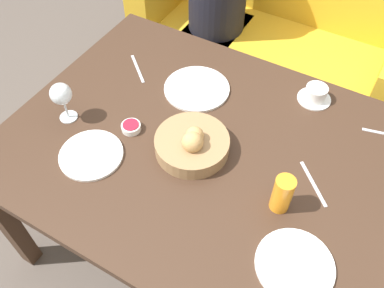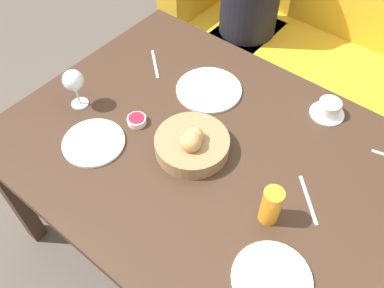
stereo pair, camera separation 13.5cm
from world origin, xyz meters
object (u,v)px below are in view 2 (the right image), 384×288
Objects in this scene: bread_basket at (192,144)px; fork_silver at (155,64)px; plate_near_right at (272,279)px; plate_far_center at (209,90)px; couch at (303,57)px; jam_bowl_berry at (137,120)px; wine_glass at (73,81)px; plate_near_left at (94,142)px; juice_glass at (271,206)px; coffee_cup at (328,109)px; knife_silver at (308,200)px; seated_person at (247,22)px.

fork_silver is at bearing 147.62° from bread_basket.
plate_near_right is 0.75m from plate_far_center.
couch is at bearing 96.09° from bread_basket.
jam_bowl_berry reaches higher than fork_silver.
plate_near_left is at bearing -28.20° from wine_glass.
wine_glass is at bearing -177.46° from juice_glass.
fork_silver is (-0.68, -0.19, -0.03)m from coffee_cup.
knife_silver is (0.80, -0.18, 0.00)m from fork_silver.
plate_near_left is at bearing -146.12° from bread_basket.
coffee_cup reaches higher than plate_far_center.
fork_silver is (-0.73, 0.31, -0.07)m from juice_glass.
wine_glass is at bearing 151.80° from plate_near_left.
seated_person is 8.76× the size of juice_glass.
couch is 6.55× the size of plate_near_right.
seated_person is at bearing 111.40° from plate_far_center.
fork_silver is at bearing 104.96° from plate_near_left.
plate_near_right is 0.20m from juice_glass.
knife_silver is at bearing 10.36° from bread_basket.
fork_silver is (-0.17, 0.28, -0.01)m from jam_bowl_berry.
plate_near_left is (0.13, -1.17, 0.20)m from seated_person.
jam_bowl_berry is 0.49× the size of fork_silver.
plate_near_left is 0.73m from knife_silver.
plate_near_left is (-0.28, -0.19, -0.03)m from bread_basket.
plate_near_left is 1.61× the size of knife_silver.
wine_glass is at bearing -168.82° from bread_basket.
seated_person is 1.24m from knife_silver.
wine_glass is 2.27× the size of jam_bowl_berry.
couch is at bearing 72.49° from fork_silver.
coffee_cup is at bearing 15.45° from fork_silver.
coffee_cup is at bearing 104.62° from plate_near_right.
seated_person is 5.31× the size of plate_near_right.
plate_near_right is 1.76× the size of coffee_cup.
bread_basket is at bearing 11.18° from wine_glass.
couch is 1.23× the size of seated_person.
plate_near_left is at bearing -108.01° from plate_far_center.
juice_glass reaches higher than coffee_cup.
seated_person is at bearing -152.91° from couch.
seated_person reaches higher than bread_basket.
plate_far_center is 3.67× the size of jam_bowl_berry.
jam_bowl_berry reaches higher than plate_far_center.
plate_far_center reaches higher than fork_silver.
wine_glass reaches higher than plate_near_right.
seated_person is 7.47× the size of wine_glass.
couch reaches higher than juice_glass.
jam_bowl_berry is at bearing -171.11° from knife_silver.
knife_silver is (0.12, -0.37, -0.03)m from coffee_cup.
plate_near_left and plate_near_right have the same top height.
knife_silver is (0.86, 0.16, -0.11)m from wine_glass.
fork_silver is at bearing -88.82° from seated_person.
plate_near_left is 1.61× the size of juice_glass.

